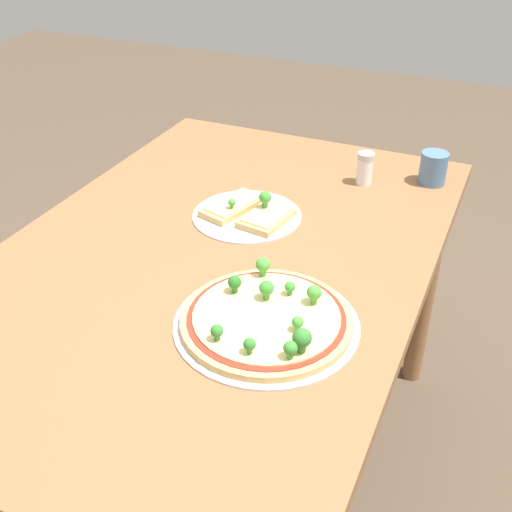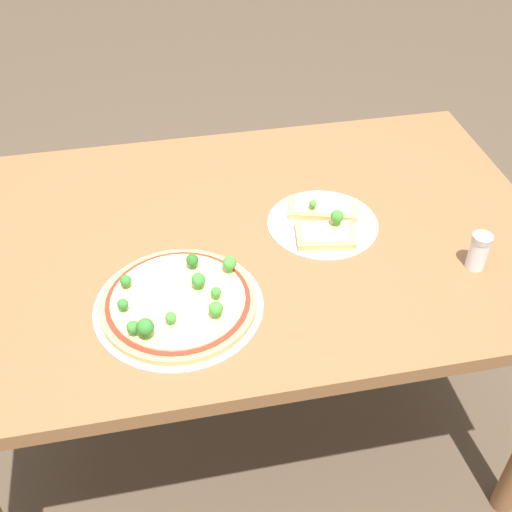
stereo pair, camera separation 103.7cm
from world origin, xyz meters
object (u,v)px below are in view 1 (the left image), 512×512
at_px(condiment_shaker, 365,168).
at_px(dining_table, 215,285).
at_px(pizza_tray_whole, 267,319).
at_px(drinking_cup, 433,168).
at_px(pizza_tray_slice, 249,213).

bearing_deg(condiment_shaker, dining_table, -24.31).
relative_size(dining_table, pizza_tray_whole, 4.00).
bearing_deg(drinking_cup, pizza_tray_slice, -45.50).
relative_size(pizza_tray_whole, condiment_shaker, 4.03).
xyz_separation_m(dining_table, drinking_cup, (-0.54, 0.37, 0.13)).
bearing_deg(dining_table, drinking_cup, 145.29).
height_order(pizza_tray_whole, drinking_cup, drinking_cup).
bearing_deg(pizza_tray_slice, condiment_shaker, 144.50).
relative_size(drinking_cup, condiment_shaker, 0.99).
relative_size(dining_table, pizza_tray_slice, 5.31).
bearing_deg(condiment_shaker, pizza_tray_slice, -35.50).
bearing_deg(dining_table, condiment_shaker, 155.69).
bearing_deg(pizza_tray_slice, pizza_tray_whole, 28.90).
bearing_deg(pizza_tray_whole, condiment_shaker, 179.79).
distance_m(drinking_cup, condiment_shaker, 0.18).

